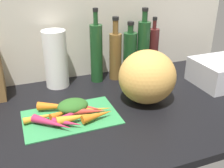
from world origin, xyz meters
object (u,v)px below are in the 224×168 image
carrot_8 (62,113)px  bottle_4 (153,49)px  carrot_0 (75,118)px  carrot_2 (76,107)px  winter_squash (148,77)px  dish_rack (224,72)px  bottle_0 (96,53)px  cutting_board (71,117)px  carrot_5 (84,107)px  carrot_7 (76,112)px  carrot_4 (60,106)px  carrot_6 (68,123)px  carrot_10 (45,116)px  carrot_3 (98,109)px  carrot_9 (89,111)px  bottle_3 (143,47)px  bottle_1 (115,55)px  bottle_2 (130,53)px  carrot_1 (98,115)px  paper_towel_roll (56,59)px

carrot_8 → bottle_4: bottle_4 is taller
carrot_0 → bottle_4: bearing=35.8°
carrot_2 → winter_squash: bearing=-3.9°
carrot_2 → dish_rack: (75.36, 1.40, 3.47)cm
dish_rack → carrot_2: bearing=-178.9°
bottle_0 → cutting_board: bearing=-124.5°
carrot_5 → carrot_7: 4.77cm
carrot_4 → carrot_6: size_ratio=1.52×
carrot_0 → winter_squash: 34.63cm
carrot_7 → carrot_10: (-11.60, 1.44, -0.14)cm
carrot_0 → carrot_4: (-3.96, 10.39, 0.01)cm
carrot_3 → winter_squash: size_ratio=0.48×
carrot_4 → carrot_5: carrot_4 is taller
carrot_0 → dish_rack: dish_rack is taller
bottle_0 → bottle_4: bearing=6.5°
winter_squash → dish_rack: 45.07cm
carrot_9 → carrot_10: size_ratio=0.85×
carrot_5 → carrot_8: bearing=-173.1°
carrot_4 → bottle_3: bearing=27.1°
cutting_board → bottle_1: 44.15cm
cutting_board → bottle_3: bearing=33.8°
carrot_10 → bottle_1: bottle_1 is taller
carrot_4 → carrot_6: carrot_4 is taller
carrot_4 → carrot_10: carrot_4 is taller
carrot_4 → carrot_2: bearing=-20.9°
carrot_8 → carrot_9: bearing=-15.8°
carrot_4 → winter_squash: winter_squash is taller
carrot_7 → bottle_2: bottle_2 is taller
cutting_board → carrot_8: bearing=162.3°
winter_squash → bottle_0: bearing=114.7°
winter_squash → bottle_2: size_ratio=0.87×
carrot_6 → bottle_2: bearing=42.6°
cutting_board → carrot_2: carrot_2 is taller
bottle_2 → bottle_3: bottle_3 is taller
winter_squash → dish_rack: winter_squash is taller
carrot_1 → bottle_1: bottle_1 is taller
carrot_2 → carrot_9: size_ratio=0.76×
carrot_9 → bottle_0: 36.82cm
carrot_9 → winter_squash: winter_squash is taller
carrot_9 → bottle_2: size_ratio=0.49×
carrot_6 → bottle_0: size_ratio=0.32×
cutting_board → carrot_8: 3.72cm
carrot_0 → carrot_10: size_ratio=0.89×
carrot_8 → bottle_3: size_ratio=0.29×
paper_towel_roll → bottle_1: bottle_1 is taller
paper_towel_roll → bottle_0: 19.78cm
carrot_8 → bottle_4: bearing=29.9°
carrot_4 → bottle_0: bearing=45.5°
carrot_3 → bottle_2: 45.17cm
carrot_5 → dish_rack: dish_rack is taller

